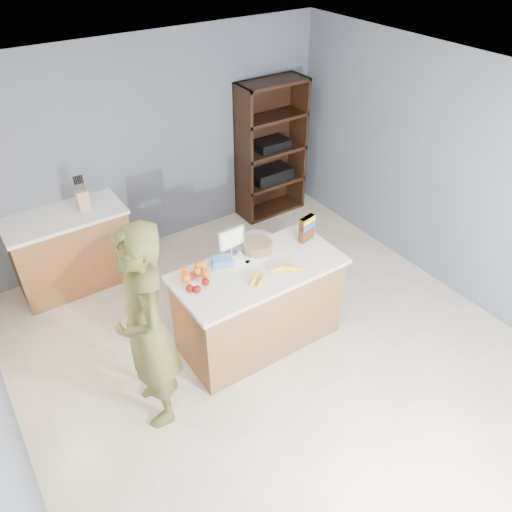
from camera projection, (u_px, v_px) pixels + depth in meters
floor at (276, 357)px, 4.82m from camera, size 4.50×5.00×0.02m
walls at (281, 210)px, 3.84m from camera, size 4.52×5.02×2.51m
counter_peninsula at (259, 308)px, 4.77m from camera, size 1.56×0.76×0.90m
back_cabinet at (72, 250)px, 5.48m from camera, size 1.24×0.62×0.90m
shelving_unit at (269, 151)px, 6.57m from camera, size 0.90×0.40×1.80m
person at (147, 330)px, 3.81m from camera, size 0.53×0.73×1.86m
knife_block at (83, 199)px, 5.24m from camera, size 0.12×0.10×0.31m
envelopes at (248, 262)px, 4.55m from camera, size 0.42×0.18×0.00m
bananas at (272, 274)px, 4.37m from camera, size 0.55×0.25×0.05m
apples at (196, 284)px, 4.25m from camera, size 0.22×0.25×0.07m
oranges at (195, 272)px, 4.37m from camera, size 0.29×0.22×0.08m
blue_carton at (222, 262)px, 4.49m from camera, size 0.21×0.18×0.08m
salad_bowl at (257, 245)px, 4.68m from camera, size 0.30×0.30×0.13m
tv at (231, 239)px, 4.57m from camera, size 0.28×0.12×0.28m
cereal_box at (307, 227)px, 4.76m from camera, size 0.18×0.10×0.26m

